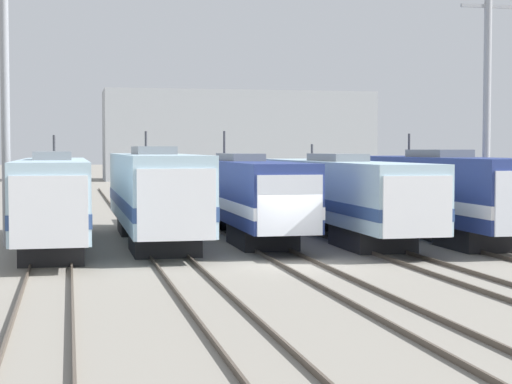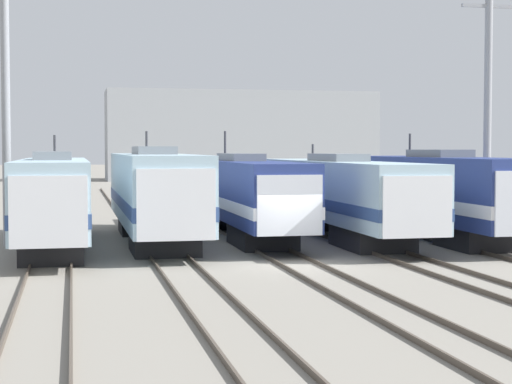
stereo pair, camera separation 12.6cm
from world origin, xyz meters
name	(u,v)px [view 2 (the right image)]	position (x,y,z in m)	size (l,w,h in m)	color
ground_plane	(296,264)	(0.00, 0.00, 0.00)	(400.00, 400.00, 0.00)	gray
rail_pair_far_left	(50,269)	(-8.77, 0.00, 0.07)	(1.50, 120.00, 0.15)	#4C4238
rail_pair_center_left	(177,266)	(-4.39, 0.00, 0.07)	(1.51, 120.00, 0.15)	#4C4238
rail_pair_center	(296,262)	(0.00, 0.00, 0.07)	(1.51, 120.00, 0.15)	#4C4238
rail_pair_center_right	(408,259)	(4.39, 0.00, 0.07)	(1.51, 120.00, 0.15)	#4C4238
locomotive_far_left	(53,199)	(-8.77, 6.34, 2.13)	(2.81, 16.19, 4.86)	#232326
locomotive_center_left	(155,194)	(-4.39, 8.08, 2.23)	(3.11, 17.07, 5.10)	#232326
locomotive_center	(242,194)	(0.00, 10.06, 2.07)	(2.79, 19.36, 5.18)	black
locomotive_center_right	(340,194)	(4.39, 8.45, 2.07)	(2.98, 19.49, 4.47)	#232326
locomotive_far_right	(444,194)	(8.77, 6.52, 2.16)	(3.08, 16.25, 5.00)	black
catenary_tower_left	(6,96)	(-10.77, 8.24, 6.51)	(2.83, 0.38, 12.64)	gray
catenary_tower_right	(488,102)	(11.81, 8.24, 6.51)	(2.83, 0.38, 12.64)	gray
depot_building	(241,136)	(14.75, 85.23, 6.01)	(36.63, 9.81, 12.02)	#9EA3A8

